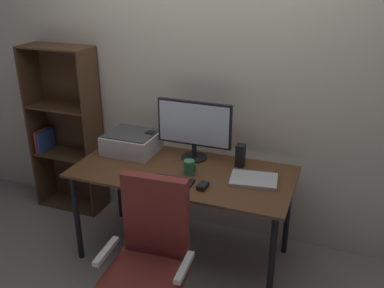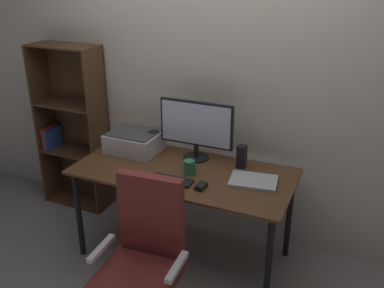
# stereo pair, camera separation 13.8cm
# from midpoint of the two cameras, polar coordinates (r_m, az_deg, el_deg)

# --- Properties ---
(ground_plane) EXTENTS (12.00, 12.00, 0.00)m
(ground_plane) POSITION_cam_midpoint_polar(r_m,az_deg,el_deg) (3.46, 0.09, -14.65)
(ground_plane) COLOR gray
(back_wall) EXTENTS (6.40, 0.10, 2.60)m
(back_wall) POSITION_cam_midpoint_polar(r_m,az_deg,el_deg) (3.34, 3.91, 8.89)
(back_wall) COLOR beige
(back_wall) RESTS_ON ground
(desk) EXTENTS (1.60, 0.75, 0.74)m
(desk) POSITION_cam_midpoint_polar(r_m,az_deg,el_deg) (3.10, 0.10, -4.94)
(desk) COLOR #56351E
(desk) RESTS_ON ground
(monitor) EXTENTS (0.58, 0.20, 0.46)m
(monitor) POSITION_cam_midpoint_polar(r_m,az_deg,el_deg) (3.15, 1.82, 2.37)
(monitor) COLOR black
(monitor) RESTS_ON desk
(keyboard) EXTENTS (0.29, 0.12, 0.02)m
(keyboard) POSITION_cam_midpoint_polar(r_m,az_deg,el_deg) (2.91, -1.31, -4.97)
(keyboard) COLOR black
(keyboard) RESTS_ON desk
(mouse) EXTENTS (0.06, 0.10, 0.03)m
(mouse) POSITION_cam_midpoint_polar(r_m,az_deg,el_deg) (2.82, 2.66, -5.76)
(mouse) COLOR black
(mouse) RESTS_ON desk
(coffee_mug) EXTENTS (0.09, 0.08, 0.11)m
(coffee_mug) POSITION_cam_midpoint_polar(r_m,az_deg,el_deg) (2.99, 0.94, -3.20)
(coffee_mug) COLOR #387F51
(coffee_mug) RESTS_ON desk
(laptop) EXTENTS (0.35, 0.27, 0.02)m
(laptop) POSITION_cam_midpoint_polar(r_m,az_deg,el_deg) (2.93, 9.65, -4.98)
(laptop) COLOR #B7BABC
(laptop) RESTS_ON desk
(speaker_left) EXTENTS (0.06, 0.07, 0.17)m
(speaker_left) POSITION_cam_midpoint_polar(r_m,az_deg,el_deg) (3.36, -4.06, 0.39)
(speaker_left) COLOR black
(speaker_left) RESTS_ON desk
(speaker_right) EXTENTS (0.06, 0.07, 0.17)m
(speaker_right) POSITION_cam_midpoint_polar(r_m,az_deg,el_deg) (3.11, 7.99, -1.70)
(speaker_right) COLOR black
(speaker_right) RESTS_ON desk
(printer) EXTENTS (0.40, 0.34, 0.16)m
(printer) POSITION_cam_midpoint_polar(r_m,az_deg,el_deg) (3.38, -6.60, 0.39)
(printer) COLOR silver
(printer) RESTS_ON desk
(office_chair) EXTENTS (0.54, 0.54, 1.01)m
(office_chair) POSITION_cam_midpoint_polar(r_m,az_deg,el_deg) (2.61, -5.05, -16.44)
(office_chair) COLOR silver
(office_chair) RESTS_ON ground
(bookshelf) EXTENTS (0.62, 0.28, 1.50)m
(bookshelf) POSITION_cam_midpoint_polar(r_m,az_deg,el_deg) (3.98, -14.77, 2.11)
(bookshelf) COLOR #4C331E
(bookshelf) RESTS_ON ground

